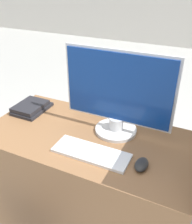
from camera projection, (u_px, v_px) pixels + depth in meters
name	position (u px, v px, depth m)	size (l,w,h in m)	color
desk	(89.00, 182.00, 1.64)	(1.23, 0.63, 0.74)	#8C603D
monitor	(118.00, 94.00, 1.37)	(0.63, 0.25, 0.49)	silver
keyboard	(91.00, 153.00, 1.31)	(0.41, 0.15, 0.02)	white
mouse	(142.00, 164.00, 1.21)	(0.06, 0.11, 0.04)	#262626
book_stack	(31.00, 107.00, 1.70)	(0.18, 0.25, 0.05)	#232328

